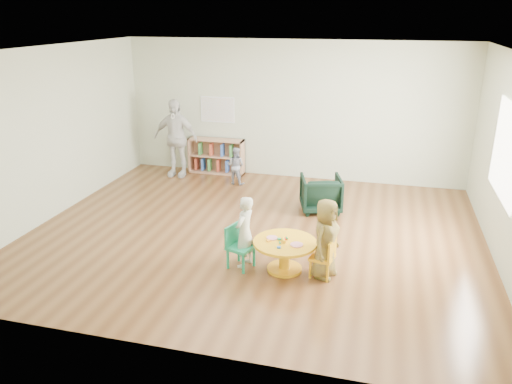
% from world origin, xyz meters
% --- Properties ---
extents(room, '(7.10, 7.00, 2.80)m').
position_xyz_m(room, '(0.01, 0.00, 1.89)').
color(room, brown).
rests_on(room, ground).
extents(activity_table, '(0.85, 0.85, 0.47)m').
position_xyz_m(activity_table, '(0.69, -1.05, 0.30)').
color(activity_table, '#EEA914').
rests_on(activity_table, ground).
extents(kid_chair_left, '(0.41, 0.41, 0.60)m').
position_xyz_m(kid_chair_left, '(0.06, -1.11, 0.32)').
color(kid_chair_left, '#1A9464').
rests_on(kid_chair_left, ground).
extents(kid_chair_right, '(0.34, 0.34, 0.55)m').
position_xyz_m(kid_chair_right, '(1.24, -1.09, 0.29)').
color(kid_chair_right, '#EEA914').
rests_on(kid_chair_right, ground).
extents(bookshelf, '(1.20, 0.30, 0.75)m').
position_xyz_m(bookshelf, '(-1.61, 2.86, 0.37)').
color(bookshelf, tan).
rests_on(bookshelf, ground).
extents(alphabet_poster, '(0.74, 0.01, 0.54)m').
position_xyz_m(alphabet_poster, '(-1.60, 2.98, 1.35)').
color(alphabet_poster, white).
rests_on(alphabet_poster, ground).
extents(armchair, '(0.84, 0.85, 0.63)m').
position_xyz_m(armchair, '(0.87, 1.23, 0.31)').
color(armchair, black).
rests_on(armchair, ground).
extents(child_left, '(0.32, 0.41, 1.01)m').
position_xyz_m(child_left, '(0.14, -1.06, 0.50)').
color(child_left, silver).
rests_on(child_left, ground).
extents(child_right, '(0.49, 0.61, 1.08)m').
position_xyz_m(child_right, '(1.23, -1.07, 0.54)').
color(child_right, gold).
rests_on(child_right, ground).
extents(toddler, '(0.41, 0.35, 0.76)m').
position_xyz_m(toddler, '(-0.98, 2.23, 0.38)').
color(toddler, '#1C2848').
rests_on(toddler, ground).
extents(adult_caretaker, '(0.96, 0.41, 1.63)m').
position_xyz_m(adult_caretaker, '(-2.36, 2.45, 0.82)').
color(adult_caretaker, silver).
rests_on(adult_caretaker, ground).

